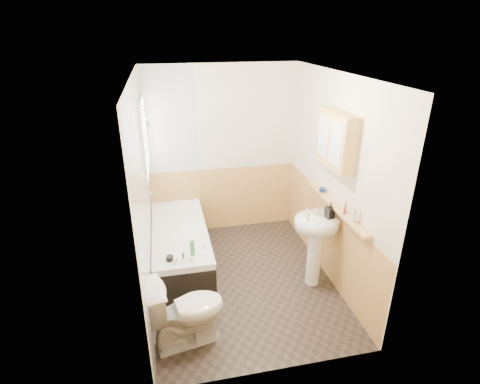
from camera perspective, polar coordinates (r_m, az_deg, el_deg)
name	(u,v)px	position (r m, az deg, el deg)	size (l,w,h in m)	color
floor	(242,279)	(4.88, 0.38, -13.16)	(2.80, 2.80, 0.00)	black
ceiling	(243,75)	(3.92, 0.48, 17.45)	(2.80, 2.80, 0.00)	white
wall_back	(222,152)	(5.54, -2.74, 6.13)	(2.20, 0.02, 2.50)	beige
wall_front	(281,258)	(3.05, 6.23, -9.98)	(2.20, 0.02, 2.50)	beige
wall_left	(142,198)	(4.17, -14.66, -0.85)	(0.02, 2.80, 2.50)	beige
wall_right	(334,181)	(4.59, 14.07, 1.57)	(0.02, 2.80, 2.50)	beige
wainscot_right	(326,236)	(4.91, 12.97, -6.56)	(0.01, 2.80, 1.00)	tan
wainscot_front	(276,328)	(3.53, 5.54, -19.93)	(2.20, 0.01, 1.00)	tan
wainscot_back	(223,199)	(5.79, -2.56, -1.01)	(2.20, 0.01, 1.00)	tan
tile_cladding_left	(144,198)	(4.17, -14.35, -0.83)	(0.01, 2.80, 2.50)	white
tile_return_back	(170,121)	(5.32, -10.65, 10.59)	(0.75, 0.01, 1.50)	white
window	(145,138)	(4.93, -14.32, 7.99)	(0.03, 0.79, 0.99)	white
bathtub	(181,246)	(5.06, -9.05, -8.12)	(0.70, 1.75, 0.68)	black
shower_riser	(147,146)	(4.63, -14.06, 6.85)	(0.10, 0.08, 1.15)	silver
toilet	(186,311)	(3.90, -8.22, -17.46)	(0.44, 0.78, 0.76)	white
sink	(316,237)	(4.56, 11.49, -6.75)	(0.54, 0.43, 1.03)	white
pine_shelf	(336,207)	(4.43, 14.41, -2.16)	(0.10, 1.43, 0.03)	tan
medicine_cabinet	(336,140)	(4.25, 14.48, 7.72)	(0.17, 0.68, 0.62)	tan
foam_can	(354,215)	(4.07, 16.98, -3.31)	(0.05, 0.05, 0.17)	silver
green_bottle	(346,206)	(4.22, 15.78, -2.04)	(0.04, 0.04, 0.19)	maroon
black_jar	(322,190)	(4.74, 12.44, 0.32)	(0.08, 0.08, 0.05)	navy
soap_bottle	(330,214)	(4.43, 13.49, -3.32)	(0.09, 0.20, 0.09)	black
clear_bottle	(308,217)	(4.31, 10.29, -3.73)	(0.04, 0.04, 0.11)	silver
blue_gel	(192,248)	(4.33, -7.27, -8.47)	(0.05, 0.03, 0.19)	#388447
cream_jar	(170,258)	(4.32, -10.66, -9.90)	(0.08, 0.08, 0.05)	black
orange_bottle	(205,246)	(4.45, -5.38, -8.24)	(0.03, 0.03, 0.08)	silver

